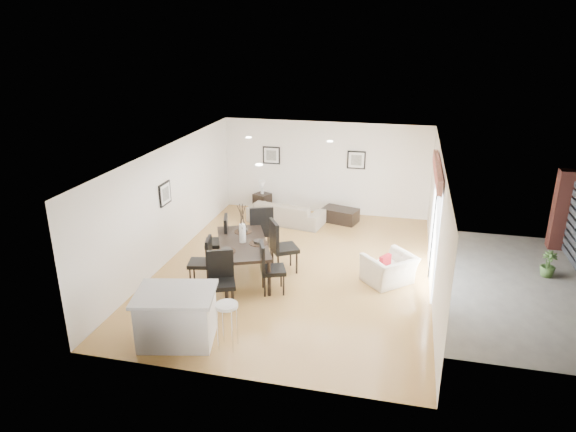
% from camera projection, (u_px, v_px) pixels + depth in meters
% --- Properties ---
extents(ground, '(8.00, 8.00, 0.00)m').
position_uv_depth(ground, '(295.00, 269.00, 11.69)').
color(ground, tan).
rests_on(ground, ground).
extents(wall_back, '(6.00, 0.04, 2.70)m').
position_uv_depth(wall_back, '(325.00, 168.00, 14.89)').
color(wall_back, white).
rests_on(wall_back, ground).
extents(wall_front, '(6.00, 0.04, 2.70)m').
position_uv_depth(wall_front, '(236.00, 303.00, 7.58)').
color(wall_front, white).
rests_on(wall_front, ground).
extents(wall_left, '(0.04, 8.00, 2.70)m').
position_uv_depth(wall_left, '(169.00, 203.00, 11.88)').
color(wall_left, white).
rests_on(wall_left, ground).
extents(wall_right, '(0.04, 8.00, 2.70)m').
position_uv_depth(wall_right, '(437.00, 225.00, 10.58)').
color(wall_right, white).
rests_on(wall_right, ground).
extents(ceiling, '(6.00, 8.00, 0.02)m').
position_uv_depth(ceiling, '(295.00, 153.00, 10.77)').
color(ceiling, white).
rests_on(ceiling, wall_back).
extents(sofa, '(2.22, 1.18, 0.62)m').
position_uv_depth(sofa, '(286.00, 213.00, 14.38)').
color(sofa, gray).
rests_on(sofa, ground).
extents(armchair, '(1.30, 1.30, 0.64)m').
position_uv_depth(armchair, '(389.00, 269.00, 10.97)').
color(armchair, silver).
rests_on(armchair, ground).
extents(courtyard_plant_b, '(0.34, 0.34, 0.59)m').
position_uv_depth(courtyard_plant_b, '(548.00, 264.00, 11.26)').
color(courtyard_plant_b, '#43632A').
rests_on(courtyard_plant_b, ground).
extents(dining_table, '(1.72, 2.24, 0.84)m').
position_uv_depth(dining_table, '(243.00, 245.00, 11.08)').
color(dining_table, black).
rests_on(dining_table, ground).
extents(dining_chair_wnear, '(0.56, 0.56, 1.05)m').
position_uv_depth(dining_chair_wnear, '(204.00, 258.00, 10.85)').
color(dining_chair_wnear, black).
rests_on(dining_chair_wnear, ground).
extents(dining_chair_wfar, '(0.65, 0.65, 1.16)m').
position_uv_depth(dining_chair_wfar, '(221.00, 238.00, 11.75)').
color(dining_chair_wfar, black).
rests_on(dining_chair_wfar, ground).
extents(dining_chair_enear, '(0.64, 0.64, 1.10)m').
position_uv_depth(dining_chair_enear, '(268.00, 265.00, 10.48)').
color(dining_chair_enear, black).
rests_on(dining_chair_enear, ground).
extents(dining_chair_efar, '(0.75, 0.75, 1.22)m').
position_uv_depth(dining_chair_efar, '(280.00, 244.00, 11.36)').
color(dining_chair_efar, black).
rests_on(dining_chair_efar, ground).
extents(dining_chair_head, '(0.66, 0.66, 1.13)m').
position_uv_depth(dining_chair_head, '(221.00, 276.00, 9.99)').
color(dining_chair_head, black).
rests_on(dining_chair_head, ground).
extents(dining_chair_foot, '(0.74, 0.74, 1.25)m').
position_uv_depth(dining_chair_foot, '(261.00, 228.00, 12.22)').
color(dining_chair_foot, black).
rests_on(dining_chair_foot, ground).
extents(vase, '(0.93, 1.52, 0.86)m').
position_uv_depth(vase, '(242.00, 225.00, 10.92)').
color(vase, white).
rests_on(vase, dining_table).
extents(coffee_table, '(1.09, 0.83, 0.39)m').
position_uv_depth(coffee_table, '(340.00, 215.00, 14.51)').
color(coffee_table, black).
rests_on(coffee_table, ground).
extents(side_table, '(0.55, 0.55, 0.56)m').
position_uv_depth(side_table, '(262.00, 203.00, 15.28)').
color(side_table, black).
rests_on(side_table, ground).
extents(table_lamp, '(0.20, 0.20, 0.38)m').
position_uv_depth(table_lamp, '(262.00, 186.00, 15.10)').
color(table_lamp, white).
rests_on(table_lamp, side_table).
extents(cushion, '(0.25, 0.31, 0.31)m').
position_uv_depth(cushion, '(385.00, 262.00, 10.84)').
color(cushion, '#A3151E').
rests_on(cushion, armchair).
extents(kitchen_island, '(1.53, 1.30, 0.94)m').
position_uv_depth(kitchen_island, '(177.00, 316.00, 8.88)').
color(kitchen_island, silver).
rests_on(kitchen_island, ground).
extents(bar_stool, '(0.38, 0.38, 0.84)m').
position_uv_depth(bar_stool, '(227.00, 310.00, 8.59)').
color(bar_stool, silver).
rests_on(bar_stool, ground).
extents(framed_print_back_left, '(0.52, 0.04, 0.52)m').
position_uv_depth(framed_print_back_left, '(271.00, 155.00, 15.10)').
color(framed_print_back_left, black).
rests_on(framed_print_back_left, wall_back).
extents(framed_print_back_right, '(0.52, 0.04, 0.52)m').
position_uv_depth(framed_print_back_right, '(356.00, 160.00, 14.56)').
color(framed_print_back_right, black).
rests_on(framed_print_back_right, wall_back).
extents(framed_print_left_wall, '(0.04, 0.52, 0.52)m').
position_uv_depth(framed_print_left_wall, '(165.00, 194.00, 11.59)').
color(framed_print_left_wall, black).
rests_on(framed_print_left_wall, wall_left).
extents(sliding_door, '(0.12, 2.70, 2.57)m').
position_uv_depth(sliding_door, '(435.00, 206.00, 10.76)').
color(sliding_door, white).
rests_on(sliding_door, wall_right).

